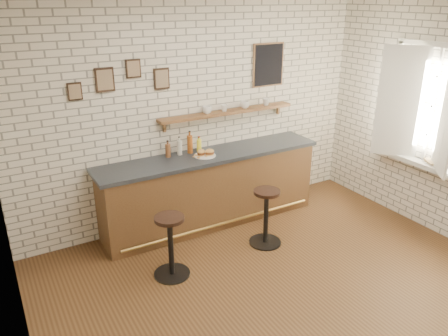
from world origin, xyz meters
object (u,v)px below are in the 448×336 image
(bar_stool_right, at_px, (266,215))
(shelf_cup_b, at_px, (224,108))
(bitters_bottle_white, at_px, (179,147))
(sandwich_plate, at_px, (205,156))
(shelf_cup_d, at_px, (266,102))
(bar_counter, at_px, (211,189))
(bar_stool_left, at_px, (171,244))
(book_lower, at_px, (429,164))
(book_upper, at_px, (427,161))
(bitters_bottle_brown, at_px, (168,150))
(shelf_cup_a, at_px, (207,110))
(ciabatta_sandwich, at_px, (205,152))
(condiment_bottle_yellow, at_px, (199,145))
(bitters_bottle_amber, at_px, (190,144))
(shelf_cup_c, at_px, (245,105))

(bar_stool_right, relative_size, shelf_cup_b, 7.49)
(bitters_bottle_white, bearing_deg, bar_stool_right, -55.38)
(sandwich_plate, relative_size, bitters_bottle_white, 1.13)
(bar_stool_right, relative_size, shelf_cup_d, 6.97)
(bar_counter, bearing_deg, bar_stool_right, -68.69)
(bar_counter, xyz_separation_m, bar_stool_right, (0.33, -0.84, -0.11))
(bar_counter, height_order, bar_stool_left, bar_counter)
(book_lower, height_order, book_upper, book_upper)
(bitters_bottle_white, xyz_separation_m, bar_stool_right, (0.70, -1.01, -0.72))
(bar_stool_right, relative_size, book_upper, 3.10)
(book_upper, bearing_deg, bitters_bottle_brown, -178.80)
(sandwich_plate, bearing_deg, bar_counter, 18.89)
(bitters_bottle_white, height_order, shelf_cup_a, shelf_cup_a)
(shelf_cup_b, distance_m, book_lower, 2.75)
(bar_counter, relative_size, book_upper, 13.03)
(bitters_bottle_brown, distance_m, bar_stool_right, 1.50)
(bitters_bottle_brown, height_order, shelf_cup_b, shelf_cup_b)
(bar_stool_right, bearing_deg, sandwich_plate, 118.51)
(bar_stool_right, xyz_separation_m, book_upper, (2.03, -0.68, 0.56))
(bar_counter, bearing_deg, bitters_bottle_brown, 162.21)
(bitters_bottle_brown, distance_m, book_upper, 3.35)
(bitters_bottle_brown, height_order, shelf_cup_d, shelf_cup_d)
(bitters_bottle_brown, distance_m, book_lower, 3.37)
(shelf_cup_d, bearing_deg, book_upper, -49.83)
(bitters_bottle_white, xyz_separation_m, bar_stool_left, (-0.61, -1.05, -0.72))
(bar_counter, height_order, book_upper, bar_counter)
(ciabatta_sandwich, xyz_separation_m, condiment_bottle_yellow, (0.01, 0.21, 0.04))
(bar_counter, distance_m, book_upper, 2.84)
(bitters_bottle_white, bearing_deg, ciabatta_sandwich, -37.38)
(bitters_bottle_amber, xyz_separation_m, shelf_cup_b, (0.54, 0.03, 0.41))
(shelf_cup_a, height_order, shelf_cup_c, shelf_cup_a)
(condiment_bottle_yellow, bearing_deg, bar_stool_right, -67.80)
(condiment_bottle_yellow, bearing_deg, bitters_bottle_amber, 180.00)
(bar_counter, distance_m, shelf_cup_a, 1.06)
(sandwich_plate, relative_size, shelf_cup_d, 2.65)
(shelf_cup_d, bearing_deg, sandwich_plate, -165.88)
(ciabatta_sandwich, xyz_separation_m, bitters_bottle_white, (-0.27, 0.21, 0.05))
(sandwich_plate, xyz_separation_m, bitters_bottle_white, (-0.26, 0.21, 0.10))
(ciabatta_sandwich, bearing_deg, condiment_bottle_yellow, 86.31)
(bitters_bottle_amber, bearing_deg, condiment_bottle_yellow, 0.00)
(bar_counter, bearing_deg, shelf_cup_a, 73.45)
(bar_stool_right, relative_size, shelf_cup_c, 5.86)
(bar_stool_left, xyz_separation_m, shelf_cup_a, (1.04, 1.08, 1.15))
(bar_stool_left, bearing_deg, shelf_cup_c, 33.45)
(sandwich_plate, bearing_deg, condiment_bottle_yellow, 83.47)
(bitters_bottle_white, height_order, shelf_cup_c, shelf_cup_c)
(ciabatta_sandwich, xyz_separation_m, bar_stool_right, (0.43, -0.80, -0.67))
(bitters_bottle_amber, distance_m, shelf_cup_d, 1.29)
(sandwich_plate, xyz_separation_m, shelf_cup_b, (0.43, 0.24, 0.53))
(sandwich_plate, distance_m, bitters_bottle_brown, 0.48)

